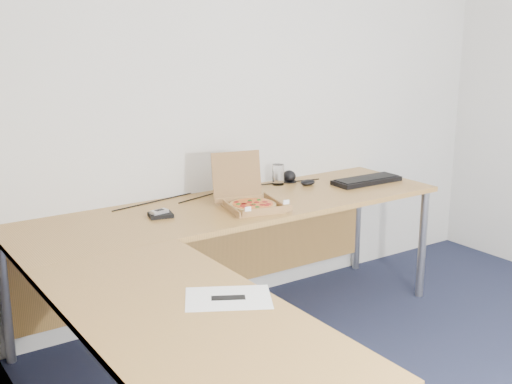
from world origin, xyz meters
TOP-DOWN VIEW (x-y plane):
  - desk at (-0.82, 0.97)m, footprint 2.50×2.20m
  - pizza_box at (-0.48, 1.29)m, footprint 0.28×0.33m
  - drinking_glass at (-0.04, 1.65)m, footprint 0.07×0.07m
  - keyboard at (0.46, 1.37)m, footprint 0.46×0.17m
  - mouse at (0.11, 1.53)m, footprint 0.11×0.07m
  - wallet at (-0.95, 1.42)m, footprint 0.14×0.12m
  - phone at (-0.96, 1.42)m, footprint 0.09×0.06m
  - paper_sheet at (-1.21, 0.34)m, footprint 0.38×0.34m
  - dome_speaker at (0.07, 1.67)m, footprint 0.10×0.10m
  - cable_bundle at (-0.46, 1.68)m, footprint 0.67×0.14m

SIDE VIEW (x-z plane):
  - desk at x=-0.82m, z-range 0.34..1.07m
  - paper_sheet at x=-1.21m, z-range 0.73..0.73m
  - cable_bundle at x=-0.46m, z-range 0.73..0.74m
  - wallet at x=-0.95m, z-range 0.73..0.75m
  - keyboard at x=0.46m, z-range 0.73..0.76m
  - mouse at x=0.11m, z-range 0.73..0.77m
  - phone at x=-0.96m, z-range 0.75..0.77m
  - pizza_box at x=-0.48m, z-range 0.62..0.91m
  - dome_speaker at x=0.07m, z-range 0.73..0.81m
  - drinking_glass at x=-0.04m, z-range 0.73..0.86m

